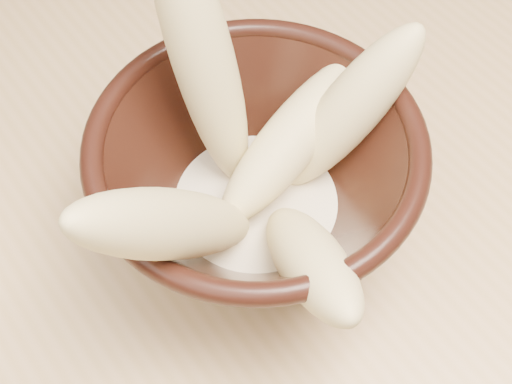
% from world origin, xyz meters
% --- Properties ---
extents(table, '(1.20, 0.80, 0.75)m').
position_xyz_m(table, '(0.00, 0.00, 0.67)').
color(table, tan).
rests_on(table, ground).
extents(bowl, '(0.20, 0.20, 0.11)m').
position_xyz_m(bowl, '(0.01, -0.16, 0.81)').
color(bowl, black).
rests_on(bowl, table).
extents(milk_puddle, '(0.11, 0.11, 0.02)m').
position_xyz_m(milk_puddle, '(0.01, -0.16, 0.79)').
color(milk_puddle, beige).
rests_on(milk_puddle, bowl).
extents(banana_upright, '(0.04, 0.10, 0.19)m').
position_xyz_m(banana_upright, '(0.01, -0.10, 0.88)').
color(banana_upright, '#E1CE85').
rests_on(banana_upright, bowl).
extents(banana_left, '(0.15, 0.07, 0.17)m').
position_xyz_m(banana_left, '(-0.06, -0.18, 0.87)').
color(banana_left, '#E1CE85').
rests_on(banana_left, bowl).
extents(banana_right, '(0.12, 0.06, 0.13)m').
position_xyz_m(banana_right, '(0.07, -0.16, 0.85)').
color(banana_right, '#E1CE85').
rests_on(banana_right, bowl).
extents(banana_across, '(0.15, 0.07, 0.07)m').
position_xyz_m(banana_across, '(0.04, -0.15, 0.83)').
color(banana_across, '#E1CE85').
rests_on(banana_across, bowl).
extents(banana_front, '(0.08, 0.14, 0.11)m').
position_xyz_m(banana_front, '(-0.01, -0.22, 0.83)').
color(banana_front, '#E1CE85').
rests_on(banana_front, bowl).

